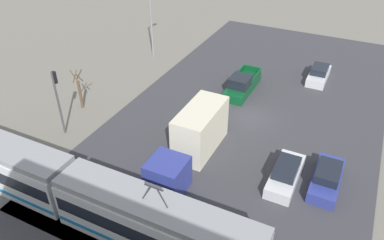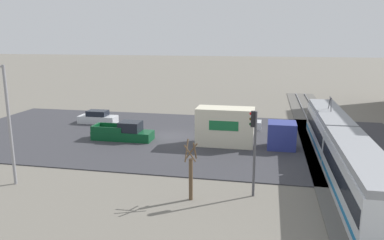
{
  "view_description": "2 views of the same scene",
  "coord_description": "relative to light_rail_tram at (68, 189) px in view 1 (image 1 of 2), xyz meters",
  "views": [
    {
      "loc": [
        -7.44,
        26.12,
        17.65
      ],
      "look_at": [
        2.65,
        5.67,
        2.38
      ],
      "focal_mm": 35.0,
      "sensor_mm": 36.0,
      "label": 1
    },
    {
      "loc": [
        34.63,
        9.28,
        9.67
      ],
      "look_at": [
        6.46,
        3.51,
        3.28
      ],
      "focal_mm": 35.0,
      "sensor_mm": 36.0,
      "label": 2
    }
  ],
  "objects": [
    {
      "name": "sedan_car_2",
      "position": [
        -13.8,
        -9.12,
        -1.01
      ],
      "size": [
        1.74,
        4.54,
        1.41
      ],
      "rotation": [
        0.0,
        0.0,
        3.14
      ],
      "color": "navy",
      "rests_on": "ground"
    },
    {
      "name": "sedan_car_0",
      "position": [
        -11.25,
        -8.27,
        -1.0
      ],
      "size": [
        1.71,
        4.58,
        1.43
      ],
      "color": "silver",
      "rests_on": "ground"
    },
    {
      "name": "light_rail_tram",
      "position": [
        0.0,
        0.0,
        0.0
      ],
      "size": [
        24.4,
        2.56,
        4.4
      ],
      "color": "silver",
      "rests_on": "ground"
    },
    {
      "name": "street_tree",
      "position": [
        7.4,
        -9.76,
        0.02
      ],
      "size": [
        0.9,
        0.75,
        3.72
      ],
      "color": "brown",
      "rests_on": "ground"
    },
    {
      "name": "road_surface",
      "position": [
        -6.5,
        -14.72,
        -1.63
      ],
      "size": [
        21.02,
        44.46,
        0.08
      ],
      "color": "#38383D",
      "rests_on": "ground"
    },
    {
      "name": "street_lamp_near_crossing",
      "position": [
        7.33,
        -22.03,
        2.94
      ],
      "size": [
        0.36,
        1.95,
        7.97
      ],
      "color": "gray",
      "rests_on": "ground"
    },
    {
      "name": "ground_plane",
      "position": [
        -6.5,
        -14.72,
        -1.67
      ],
      "size": [
        320.0,
        320.0,
        0.0
      ],
      "primitive_type": "plane",
      "color": "slate"
    },
    {
      "name": "traffic_light_pole",
      "position": [
        6.11,
        -6.14,
        1.81
      ],
      "size": [
        0.28,
        0.47,
        5.38
      ],
      "color": "#47474C",
      "rests_on": "ground"
    },
    {
      "name": "box_truck",
      "position": [
        -4.53,
        -7.88,
        -0.01
      ],
      "size": [
        2.39,
        8.76,
        3.42
      ],
      "color": "navy",
      "rests_on": "ground"
    },
    {
      "name": "sedan_car_1",
      "position": [
        -10.47,
        -24.3,
        -0.99
      ],
      "size": [
        1.72,
        4.31,
        1.44
      ],
      "color": "silver",
      "rests_on": "ground"
    },
    {
      "name": "pickup_truck",
      "position": [
        -4.37,
        -18.72,
        -0.91
      ],
      "size": [
        1.93,
        5.76,
        1.79
      ],
      "color": "#0C4723",
      "rests_on": "ground"
    }
  ]
}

